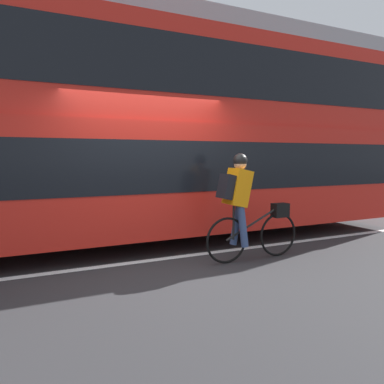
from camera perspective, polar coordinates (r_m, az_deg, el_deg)
The scene contains 7 objects.
ground_plane at distance 5.64m, azimuth -5.50°, elevation -10.92°, with size 80.00×80.00×0.00m, color #2D2D30.
road_center_line at distance 5.85m, azimuth -6.30°, elevation -10.30°, with size 50.00×0.14×0.01m, color silver.
sidewalk_curb at distance 10.46m, azimuth -15.34°, elevation -3.17°, with size 60.00×2.35×0.12m.
building_facade at distance 11.79m, azimuth -16.98°, elevation 13.82°, with size 60.00×0.30×6.72m.
bus at distance 6.82m, azimuth -12.99°, elevation 9.37°, with size 11.72×2.59×3.74m.
cyclist_on_bike at distance 5.68m, azimuth 7.98°, elevation -1.78°, with size 1.65×0.32×1.63m.
street_sign_post at distance 11.20m, azimuth 0.26°, elevation 4.55°, with size 0.36×0.09×2.31m.
Camera 1 is at (-1.88, -5.08, 1.58)m, focal length 35.00 mm.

